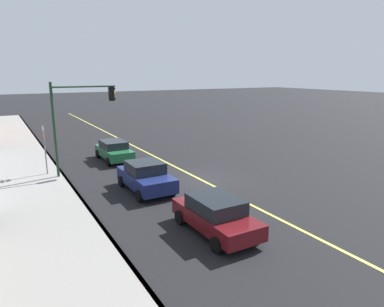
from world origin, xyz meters
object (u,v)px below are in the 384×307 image
Objects in this scene: car_green at (114,150)px; street_sign_post at (45,147)px; car_navy at (146,176)px; traffic_light_mast at (79,112)px; car_maroon at (216,214)px.

street_sign_post reaches higher than car_green.
street_sign_post is at bearing 109.91° from car_green.
car_navy is 1.00× the size of car_green.
car_navy is at bearing 175.67° from car_green.
car_navy is 1.32× the size of street_sign_post.
traffic_light_mast is 3.01m from street_sign_post.
car_green is at bearing -0.42° from car_maroon.
traffic_light_mast reaches higher than car_navy.
car_navy is (6.09, 0.46, 0.04)m from car_maroon.
car_navy is 7.10m from street_sign_post.
street_sign_post reaches higher than car_navy.
car_green is at bearing -46.50° from traffic_light_mast.
car_green is 5.05m from traffic_light_mast.
car_green is (13.42, -0.10, -0.01)m from car_maroon.
traffic_light_mast is (-2.71, 2.86, 3.16)m from car_green.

